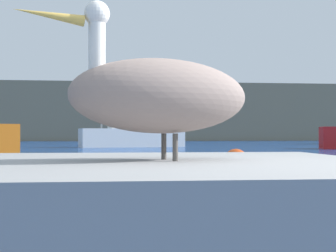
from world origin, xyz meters
TOP-DOWN VIEW (x-y plane):
  - hillside_backdrop at (0.00, 62.34)m, footprint 140.00×11.50m
  - pier_dock at (-1.05, 0.43)m, footprint 2.49×2.26m
  - pelican at (-1.06, 0.43)m, footprint 1.34×0.76m
  - fishing_boat_white at (-0.54, 29.82)m, footprint 7.25×3.47m
  - mooring_buoy at (1.29, 8.04)m, footprint 0.57×0.57m

SIDE VIEW (x-z plane):
  - mooring_buoy at x=1.29m, z-range 0.00..0.57m
  - pier_dock at x=-1.05m, z-range 0.00..0.76m
  - fishing_boat_white at x=-0.54m, z-range -0.96..2.86m
  - pelican at x=-1.06m, z-range 0.70..1.55m
  - hillside_backdrop at x=0.00m, z-range 0.00..7.45m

